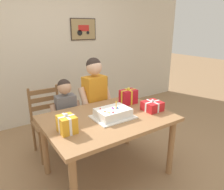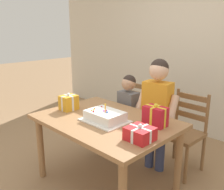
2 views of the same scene
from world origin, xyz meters
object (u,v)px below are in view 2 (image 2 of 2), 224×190
(dining_table, at_px, (106,128))
(chair_left, at_px, (129,115))
(birthday_cake, at_px, (105,116))
(gift_box_red_large, at_px, (69,103))
(child_older, at_px, (157,105))
(gift_box_corner_small, at_px, (140,134))
(chair_right, at_px, (183,132))
(child_younger, at_px, (128,108))
(gift_box_beside_cake, at_px, (155,116))

(dining_table, distance_m, chair_left, 0.95)
(birthday_cake, xyz_separation_m, chair_left, (-0.45, 0.88, -0.32))
(gift_box_red_large, distance_m, child_older, 0.98)
(gift_box_red_large, xyz_separation_m, gift_box_corner_small, (1.05, -0.05, -0.03))
(child_older, bearing_deg, dining_table, -106.71)
(dining_table, distance_m, child_older, 0.66)
(birthday_cake, distance_m, gift_box_red_large, 0.55)
(gift_box_red_large, xyz_separation_m, chair_right, (0.92, 0.92, -0.35))
(gift_box_corner_small, xyz_separation_m, child_younger, (-0.78, 0.75, -0.14))
(dining_table, bearing_deg, child_younger, 111.37)
(gift_box_red_large, xyz_separation_m, gift_box_beside_cake, (0.95, 0.29, 0.01))
(birthday_cake, relative_size, child_older, 0.34)
(birthday_cake, xyz_separation_m, gift_box_beside_cake, (0.41, 0.25, 0.04))
(gift_box_red_large, bearing_deg, birthday_cake, 3.89)
(gift_box_beside_cake, distance_m, child_younger, 0.82)
(dining_table, relative_size, gift_box_corner_small, 6.40)
(dining_table, xyz_separation_m, chair_right, (0.42, 0.83, -0.18))
(child_older, bearing_deg, gift_box_corner_small, -64.61)
(gift_box_red_large, relative_size, gift_box_corner_small, 0.91)
(gift_box_beside_cake, bearing_deg, child_younger, 149.27)
(chair_right, bearing_deg, child_younger, -161.80)
(birthday_cake, distance_m, chair_left, 1.04)
(birthday_cake, xyz_separation_m, gift_box_red_large, (-0.55, -0.04, 0.03))
(birthday_cake, distance_m, child_older, 0.68)
(birthday_cake, bearing_deg, chair_right, 66.83)
(dining_table, xyz_separation_m, gift_box_red_large, (-0.51, -0.08, 0.18))
(birthday_cake, relative_size, chair_right, 0.48)
(gift_box_red_large, relative_size, child_younger, 0.18)
(chair_left, bearing_deg, birthday_cake, -62.78)
(gift_box_corner_small, relative_size, child_older, 0.17)
(dining_table, xyz_separation_m, child_older, (0.19, 0.62, 0.15))
(chair_left, xyz_separation_m, chair_right, (0.83, -0.00, 0.00))
(gift_box_red_large, height_order, child_younger, child_younger)
(dining_table, bearing_deg, birthday_cake, -49.27)
(gift_box_beside_cake, bearing_deg, chair_left, 143.99)
(chair_left, height_order, child_older, child_older)
(gift_box_corner_small, bearing_deg, dining_table, 166.17)
(gift_box_beside_cake, distance_m, child_older, 0.49)
(gift_box_beside_cake, distance_m, chair_left, 1.13)
(birthday_cake, distance_m, child_younger, 0.73)
(gift_box_corner_small, height_order, child_younger, child_younger)
(birthday_cake, relative_size, gift_box_beside_cake, 2.02)
(birthday_cake, height_order, chair_left, birthday_cake)
(birthday_cake, height_order, child_older, child_older)
(child_older, distance_m, child_younger, 0.45)
(dining_table, relative_size, child_younger, 1.29)
(chair_right, bearing_deg, dining_table, -116.46)
(gift_box_red_large, bearing_deg, dining_table, 9.23)
(chair_left, relative_size, child_younger, 0.86)
(gift_box_beside_cake, relative_size, chair_left, 0.24)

